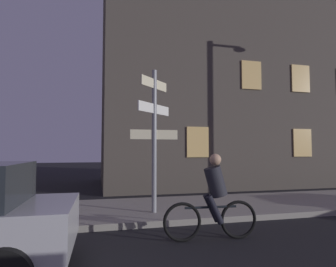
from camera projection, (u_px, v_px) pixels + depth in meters
name	position (u px, v px, depth m)	size (l,w,h in m)	color
sidewalk_kerb	(123.00, 211.00, 7.57)	(40.00, 3.13, 0.14)	gray
signpost	(154.00, 130.00, 7.19)	(1.21, 0.98, 3.57)	gray
cyclist	(213.00, 200.00, 5.37)	(1.82, 0.35, 1.61)	black
building_right_block	(219.00, 22.00, 15.34)	(12.03, 6.44, 17.14)	#4C443D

